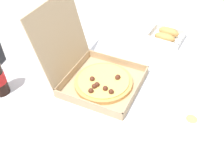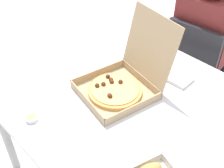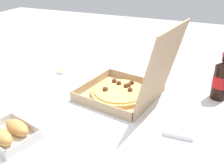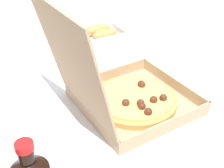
{
  "view_description": "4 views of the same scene",
  "coord_description": "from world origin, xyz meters",
  "views": [
    {
      "loc": [
        -0.87,
        -0.26,
        1.51
      ],
      "look_at": [
        -0.06,
        -0.06,
        0.72
      ],
      "focal_mm": 39.99,
      "sensor_mm": 36.0,
      "label": 1
    },
    {
      "loc": [
        0.72,
        -0.78,
        1.67
      ],
      "look_at": [
        -0.07,
        -0.03,
        0.76
      ],
      "focal_mm": 46.55,
      "sensor_mm": 36.0,
      "label": 2
    },
    {
      "loc": [
        0.95,
        0.37,
        1.3
      ],
      "look_at": [
        -0.03,
        -0.05,
        0.77
      ],
      "focal_mm": 41.01,
      "sensor_mm": 36.0,
      "label": 3
    },
    {
      "loc": [
        -0.58,
        0.55,
        1.28
      ],
      "look_at": [
        0.02,
        0.01,
        0.76
      ],
      "focal_mm": 47.68,
      "sensor_mm": 36.0,
      "label": 4
    }
  ],
  "objects": [
    {
      "name": "dining_table",
      "position": [
        0.0,
        0.0,
        0.64
      ],
      "size": [
        1.23,
        1.06,
        0.71
      ],
      "color": "white",
      "rests_on": "ground_plane"
    },
    {
      "name": "dipping_sauce_cup",
      "position": [
        -0.18,
        -0.42,
        0.72
      ],
      "size": [
        0.06,
        0.06,
        0.02
      ],
      "color": "white",
      "rests_on": "dining_table"
    },
    {
      "name": "bread_side_box",
      "position": [
        0.4,
        -0.27,
        0.73
      ],
      "size": [
        0.19,
        0.22,
        0.06
      ],
      "color": "white",
      "rests_on": "dining_table"
    },
    {
      "name": "paper_menu",
      "position": [
        -0.42,
        -0.25,
        0.71
      ],
      "size": [
        0.24,
        0.19,
        0.0
      ],
      "primitive_type": "cube",
      "rotation": [
        0.0,
        0.0,
        -0.21
      ],
      "color": "white",
      "rests_on": "dining_table"
    },
    {
      "name": "pizza_box_open",
      "position": [
        -0.05,
        0.02,
        0.76
      ],
      "size": [
        0.4,
        0.46,
        0.37
      ],
      "color": "tan",
      "rests_on": "dining_table"
    },
    {
      "name": "cola_bottle",
      "position": [
        -0.22,
        0.42,
        0.8
      ],
      "size": [
        0.07,
        0.07,
        0.22
      ],
      "color": "black",
      "rests_on": "dining_table"
    },
    {
      "name": "napkin_pile",
      "position": [
        0.11,
        0.3,
        0.72
      ],
      "size": [
        0.12,
        0.12,
        0.02
      ],
      "primitive_type": "cube",
      "rotation": [
        0.0,
        0.0,
        0.05
      ],
      "color": "white",
      "rests_on": "dining_table"
    }
  ]
}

